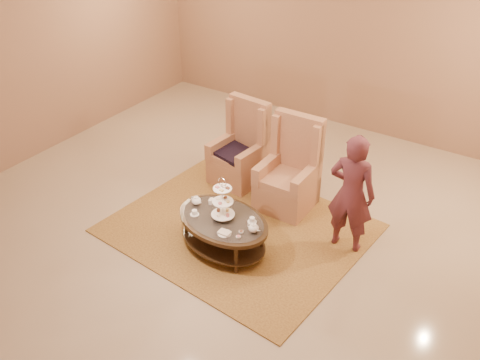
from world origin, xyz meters
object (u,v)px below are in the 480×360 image
Objects in this scene: armchair_left at (241,155)px; armchair_right at (290,177)px; person at (351,194)px; tea_table at (223,224)px.

armchair_right reaches higher than armchair_left.
armchair_left is at bearing -21.16° from person.
armchair_left is 0.98m from armchair_right.
armchair_right is at bearing -5.58° from armchair_left.
tea_table is 1.05× the size of armchair_right.
person reaches higher than tea_table.
person is (1.10, -0.45, 0.36)m from armchair_right.
armchair_right is (0.21, 1.38, 0.06)m from tea_table.
person is (1.30, 0.93, 0.42)m from tea_table.
tea_table is at bearing 31.52° from person.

